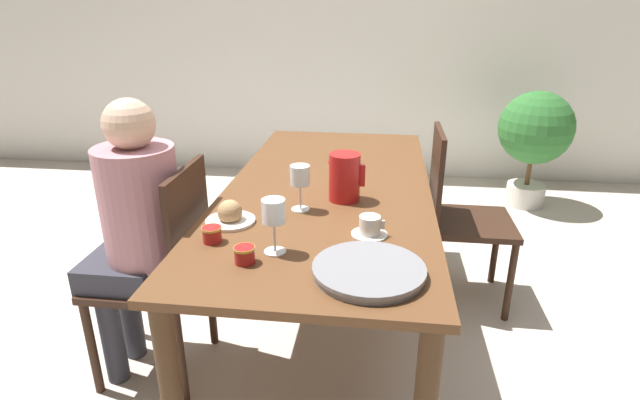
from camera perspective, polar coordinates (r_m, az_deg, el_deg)
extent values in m
plane|color=beige|center=(2.56, 0.85, -14.34)|extent=(20.00, 20.00, 0.00)
cube|color=silver|center=(4.54, 4.63, 19.01)|extent=(10.00, 0.06, 2.60)
cube|color=brown|center=(2.21, 0.95, 1.21)|extent=(0.89, 1.95, 0.03)
cylinder|color=#472D19|center=(1.73, -16.51, -20.90)|extent=(0.07, 0.07, 0.72)
cylinder|color=#472D19|center=(3.25, -4.08, 0.92)|extent=(0.07, 0.07, 0.72)
cylinder|color=#472D19|center=(3.19, 9.62, 0.30)|extent=(0.07, 0.07, 0.72)
cylinder|color=#331E14|center=(2.28, -24.60, -15.14)|extent=(0.04, 0.04, 0.43)
cylinder|color=#331E14|center=(2.54, -20.37, -10.42)|extent=(0.04, 0.04, 0.43)
cylinder|color=#331E14|center=(2.12, -15.66, -16.77)|extent=(0.04, 0.04, 0.43)
cylinder|color=#331E14|center=(2.40, -12.33, -11.45)|extent=(0.04, 0.04, 0.43)
cube|color=#331E14|center=(2.21, -18.96, -8.38)|extent=(0.42, 0.42, 0.03)
cube|color=#331E14|center=(2.02, -14.75, -2.84)|extent=(0.03, 0.39, 0.47)
cylinder|color=#331E14|center=(2.99, 19.40, -5.22)|extent=(0.04, 0.04, 0.43)
cylinder|color=#331E14|center=(2.67, 20.90, -8.78)|extent=(0.04, 0.04, 0.43)
cylinder|color=#331E14|center=(2.93, 12.31, -4.99)|extent=(0.04, 0.04, 0.43)
cylinder|color=#331E14|center=(2.61, 12.91, -8.62)|extent=(0.04, 0.04, 0.43)
cube|color=#331E14|center=(2.70, 16.90, -2.49)|extent=(0.42, 0.42, 0.03)
cube|color=#331E14|center=(2.58, 13.17, 2.73)|extent=(0.03, 0.39, 0.47)
cylinder|color=#33333D|center=(2.31, -22.72, -13.85)|extent=(0.09, 0.09, 0.46)
cylinder|color=#33333D|center=(2.42, -20.90, -11.76)|extent=(0.09, 0.09, 0.46)
cube|color=#33333D|center=(2.19, -21.05, -7.08)|extent=(0.30, 0.34, 0.11)
cylinder|color=#B77A84|center=(2.04, -19.84, -0.53)|extent=(0.30, 0.30, 0.46)
sphere|color=#D6AD8E|center=(1.95, -21.01, 8.09)|extent=(0.19, 0.19, 0.19)
cylinder|color=#D6AD8E|center=(2.22, -20.18, 4.38)|extent=(0.25, 0.06, 0.20)
cylinder|color=red|center=(2.03, 2.81, 2.63)|extent=(0.13, 0.13, 0.20)
cube|color=red|center=(2.02, 4.90, 2.80)|extent=(0.02, 0.02, 0.09)
cone|color=red|center=(2.01, 1.40, 4.81)|extent=(0.04, 0.04, 0.04)
cylinder|color=white|center=(1.96, -2.25, -1.06)|extent=(0.07, 0.07, 0.00)
cylinder|color=white|center=(1.94, -2.27, 0.38)|extent=(0.01, 0.01, 0.10)
cylinder|color=white|center=(1.91, -2.31, 2.86)|extent=(0.08, 0.08, 0.08)
cylinder|color=white|center=(1.64, -5.16, -5.88)|extent=(0.07, 0.07, 0.00)
cylinder|color=white|center=(1.62, -5.22, -4.20)|extent=(0.01, 0.01, 0.10)
cylinder|color=white|center=(1.58, -5.33, -1.26)|extent=(0.08, 0.08, 0.08)
cylinder|color=orange|center=(1.59, -5.31, -1.84)|extent=(0.06, 0.06, 0.04)
cylinder|color=silver|center=(1.76, 5.66, -3.92)|extent=(0.13, 0.13, 0.01)
cylinder|color=silver|center=(1.74, 5.70, -2.86)|extent=(0.08, 0.08, 0.06)
cube|color=silver|center=(1.74, 7.18, -2.83)|extent=(0.01, 0.01, 0.03)
cylinder|color=gray|center=(1.51, 5.59, -8.23)|extent=(0.33, 0.33, 0.02)
cylinder|color=gray|center=(1.50, 5.61, -7.73)|extent=(0.34, 0.34, 0.01)
cylinder|color=silver|center=(1.87, -10.20, -2.37)|extent=(0.18, 0.18, 0.01)
sphere|color=tan|center=(1.86, -10.27, -1.36)|extent=(0.09, 0.09, 0.09)
cylinder|color=#A81E1E|center=(1.73, -12.23, -3.88)|extent=(0.06, 0.06, 0.05)
cylinder|color=gold|center=(1.72, -12.29, -3.18)|extent=(0.07, 0.07, 0.01)
cylinder|color=#A81E1E|center=(1.58, -8.61, -6.22)|extent=(0.06, 0.06, 0.05)
cylinder|color=gold|center=(1.57, -8.65, -5.47)|extent=(0.07, 0.07, 0.01)
cylinder|color=beige|center=(4.28, 22.39, 0.61)|extent=(0.29, 0.29, 0.17)
cylinder|color=brown|center=(4.22, 22.76, 3.08)|extent=(0.04, 0.04, 0.22)
sphere|color=#2D6B2D|center=(4.14, 23.45, 7.59)|extent=(0.55, 0.55, 0.55)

